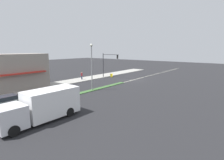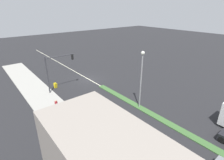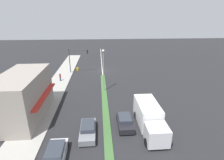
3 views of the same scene
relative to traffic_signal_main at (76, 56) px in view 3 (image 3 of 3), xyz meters
The scene contains 13 objects.
ground_plane 18.26m from the traffic_signal_main, 110.08° to the left, with size 160.00×160.00×0.00m, color #232326.
sidewalk_right 17.91m from the traffic_signal_main, 80.54° to the left, with size 4.00×73.00×0.12m, color #9E9B93.
median_strip 26.75m from the traffic_signal_main, 103.38° to the left, with size 0.90×46.00×0.10m, color #3D6633.
lane_marking_center 7.36m from the traffic_signal_main, 168.54° to the right, with size 0.16×60.00×0.01m, color beige.
building_corner_store 19.48m from the traffic_signal_main, 76.53° to the left, with size 5.46×10.45×5.78m.
traffic_signal_main is the anchor object (origin of this frame).
street_lamp 12.89m from the traffic_signal_main, 118.44° to the left, with size 0.44×0.44×7.37m.
pedestrian 6.94m from the traffic_signal_main, 65.02° to the left, with size 0.34×0.34×1.64m.
warning_aframe_sign 3.71m from the traffic_signal_main, 91.15° to the right, with size 0.45×0.53×0.84m.
delivery_truck 25.42m from the traffic_signal_main, 116.08° to the left, with size 2.44×7.50×2.87m.
suv_grey 24.07m from the traffic_signal_main, 99.47° to the left, with size 1.74×4.26×1.27m.
sedan_dark 23.94m from the traffic_signal_main, 110.55° to the left, with size 1.75×3.95×1.25m.
sedan_silver 27.38m from the traffic_signal_main, 92.37° to the left, with size 1.81×4.27×1.33m.
Camera 3 is at (0.74, 41.46, 12.70)m, focal length 28.00 mm.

